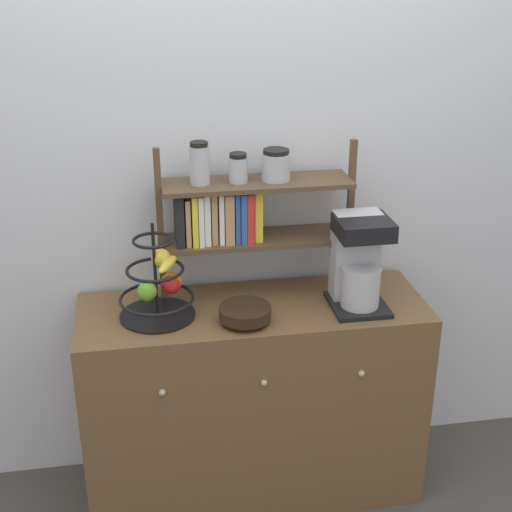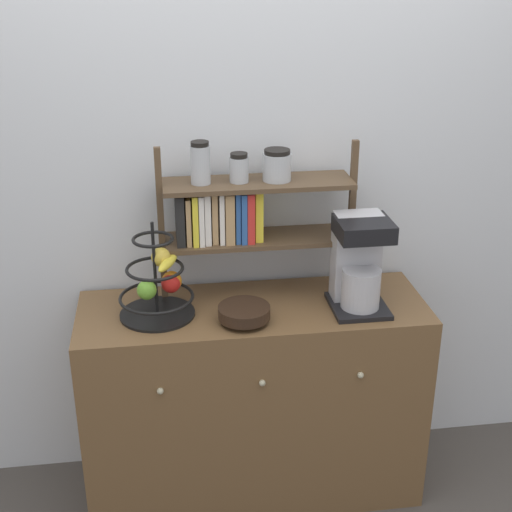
{
  "view_description": "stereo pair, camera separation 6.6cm",
  "coord_description": "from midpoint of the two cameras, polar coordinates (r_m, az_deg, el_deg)",
  "views": [
    {
      "loc": [
        -0.39,
        -2.13,
        2.08
      ],
      "look_at": [
        0.01,
        0.23,
        1.05
      ],
      "focal_mm": 50.0,
      "sensor_mm": 36.0,
      "label": 1
    },
    {
      "loc": [
        -0.32,
        -2.14,
        2.08
      ],
      "look_at": [
        0.01,
        0.23,
        1.05
      ],
      "focal_mm": 50.0,
      "sensor_mm": 36.0,
      "label": 2
    }
  ],
  "objects": [
    {
      "name": "wall_back",
      "position": [
        2.77,
        -0.33,
        6.97
      ],
      "size": [
        7.0,
        0.05,
        2.6
      ],
      "primitive_type": "cube",
      "color": "silver",
      "rests_on": "ground_plane"
    },
    {
      "name": "fruit_stand",
      "position": [
        2.61,
        -7.04,
        -2.27
      ],
      "size": [
        0.28,
        0.28,
        0.37
      ],
      "color": "black",
      "rests_on": "sideboard"
    },
    {
      "name": "coffee_maker",
      "position": [
        2.66,
        8.93,
        -0.54
      ],
      "size": [
        0.21,
        0.23,
        0.36
      ],
      "color": "black",
      "rests_on": "sideboard"
    },
    {
      "name": "sideboard",
      "position": [
        2.91,
        0.45,
        -11.47
      ],
      "size": [
        1.32,
        0.47,
        0.84
      ],
      "color": "brown",
      "rests_on": "ground_plane"
    },
    {
      "name": "shelf_hutch",
      "position": [
        2.65,
        -0.82,
        4.0
      ],
      "size": [
        0.75,
        0.2,
        0.61
      ],
      "color": "brown",
      "rests_on": "sideboard"
    },
    {
      "name": "wooden_bowl",
      "position": [
        2.57,
        -0.22,
        -4.58
      ],
      "size": [
        0.19,
        0.19,
        0.06
      ],
      "color": "black",
      "rests_on": "sideboard"
    }
  ]
}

